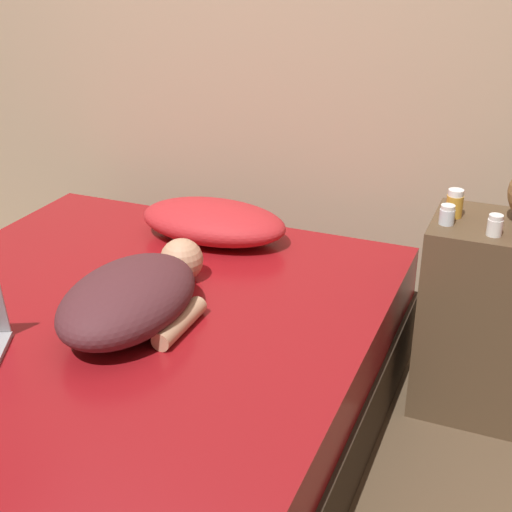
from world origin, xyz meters
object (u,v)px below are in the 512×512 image
Objects in this scene: pillow at (213,221)px; person_lying at (134,296)px; bottle_white at (495,225)px; bottle_amber at (455,204)px; bottle_clear at (447,215)px.

person_lying reaches higher than pillow.
bottle_amber is at bearing 141.80° from bottle_white.
person_lying is 1.15m from bottle_white.
bottle_clear is at bearing 166.29° from bottle_white.
bottle_amber is (0.86, 0.65, 0.20)m from person_lying.
pillow is at bearing 172.36° from bottle_white.
bottle_white is (0.15, -0.04, 0.00)m from bottle_clear.
bottle_clear reaches higher than person_lying.
bottle_white is (1.06, -0.14, 0.21)m from pillow.
bottle_clear is 0.95× the size of bottle_white.
bottle_amber is 0.18m from bottle_white.
bottle_white reaches higher than pillow.
bottle_amber reaches higher than person_lying.
pillow is at bearing 178.13° from bottle_amber.
bottle_white is (0.14, -0.11, -0.01)m from bottle_amber.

